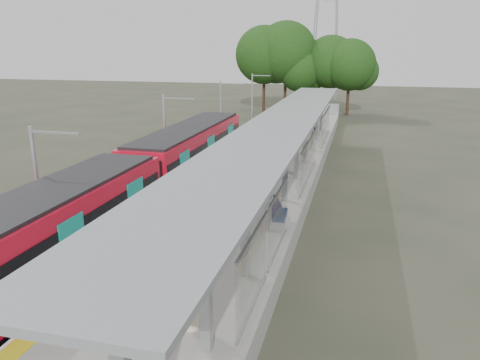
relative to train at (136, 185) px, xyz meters
name	(u,v)px	position (x,y,z in m)	size (l,w,h in m)	color
trackbed	(199,177)	(0.00, 8.64, -1.93)	(3.00, 70.00, 0.24)	#59544C
platform	(268,176)	(4.50, 8.64, -1.55)	(6.00, 50.00, 1.00)	gray
tactile_strip	(228,165)	(1.95, 8.64, -1.04)	(0.60, 50.00, 0.02)	gold
end_fence	(311,108)	(4.50, 33.59, -0.45)	(6.00, 0.10, 1.20)	#9EA0A5
train	(136,185)	(0.00, 0.00, 0.00)	(2.74, 27.60, 3.62)	black
canopy	(285,127)	(6.11, 4.82, 2.15)	(3.27, 38.00, 3.66)	#9EA0A5
tree_cluster	(300,59)	(2.03, 41.22, 4.73)	(17.41, 7.67, 11.36)	#382316
catenary_masts	(166,135)	(-1.72, 7.64, 0.86)	(2.08, 48.16, 5.40)	#9EA0A5
bench_near	(278,212)	(6.75, -0.80, -0.45)	(0.63, 1.71, 1.14)	navy
bench_mid	(271,199)	(6.14, 0.93, -0.47)	(1.07, 1.70, 1.11)	navy
bench_far	(313,127)	(5.92, 21.39, -0.55)	(0.50, 1.42, 0.95)	navy
info_pillar_near	(191,302)	(5.82, -8.60, -0.28)	(0.40, 0.40, 1.78)	beige
info_pillar_far	(308,138)	(6.23, 14.57, -0.18)	(0.45, 0.45, 2.01)	beige
litter_bin	(283,164)	(5.53, 8.03, -0.57)	(0.47, 0.47, 0.96)	#9EA0A5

